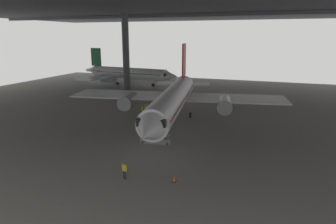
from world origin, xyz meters
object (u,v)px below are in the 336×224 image
object	(u,v)px
boarding_stairs	(156,137)
traffic_cone_orange	(174,179)
airplane_main	(173,99)
baggage_tug	(145,108)
crew_worker_by_stairs	(152,128)
airplane_distant	(127,73)
crew_worker_near_nose	(124,170)

from	to	relation	value
boarding_stairs	traffic_cone_orange	bearing A→B (deg)	-58.74
airplane_main	baggage_tug	bearing A→B (deg)	148.00
traffic_cone_orange	boarding_stairs	bearing A→B (deg)	121.26
crew_worker_by_stairs	airplane_distant	world-z (taller)	airplane_distant
boarding_stairs	baggage_tug	world-z (taller)	boarding_stairs
crew_worker_by_stairs	traffic_cone_orange	xyz separation A→B (m)	(7.23, -11.88, -0.59)
traffic_cone_orange	crew_worker_near_nose	bearing A→B (deg)	-166.21
airplane_distant	airplane_main	bearing A→B (deg)	-51.59
traffic_cone_orange	baggage_tug	bearing A→B (deg)	119.86
airplane_distant	baggage_tug	bearing A→B (deg)	-56.72
airplane_main	crew_worker_near_nose	bearing A→B (deg)	-83.85
traffic_cone_orange	baggage_tug	size ratio (longest dim) A/B	0.24
airplane_main	crew_worker_near_nose	world-z (taller)	airplane_main
crew_worker_near_nose	traffic_cone_orange	size ratio (longest dim) A/B	2.82
airplane_main	traffic_cone_orange	world-z (taller)	airplane_main
crew_worker_near_nose	airplane_distant	distance (m)	56.67
boarding_stairs	crew_worker_by_stairs	world-z (taller)	boarding_stairs
airplane_main	baggage_tug	distance (m)	8.66
airplane_distant	traffic_cone_orange	bearing A→B (deg)	-58.33
crew_worker_near_nose	traffic_cone_orange	xyz separation A→B (m)	(4.51, 1.11, -0.67)
crew_worker_by_stairs	airplane_distant	bearing A→B (deg)	121.77
boarding_stairs	crew_worker_near_nose	xyz separation A→B (m)	(1.07, -10.31, 0.23)
airplane_main	baggage_tug	world-z (taller)	airplane_main
airplane_main	airplane_distant	world-z (taller)	airplane_main
boarding_stairs	traffic_cone_orange	size ratio (longest dim) A/B	7.81
baggage_tug	traffic_cone_orange	bearing A→B (deg)	-60.14
baggage_tug	boarding_stairs	bearing A→B (deg)	-61.04
crew_worker_by_stairs	baggage_tug	size ratio (longest dim) A/B	0.63
crew_worker_by_stairs	airplane_distant	size ratio (longest dim) A/B	0.05
boarding_stairs	airplane_distant	xyz separation A→B (m)	(-24.80, 40.07, 2.38)
airplane_distant	traffic_cone_orange	xyz separation A→B (m)	(30.39, -49.27, -2.82)
crew_worker_by_stairs	airplane_distant	distance (m)	44.03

